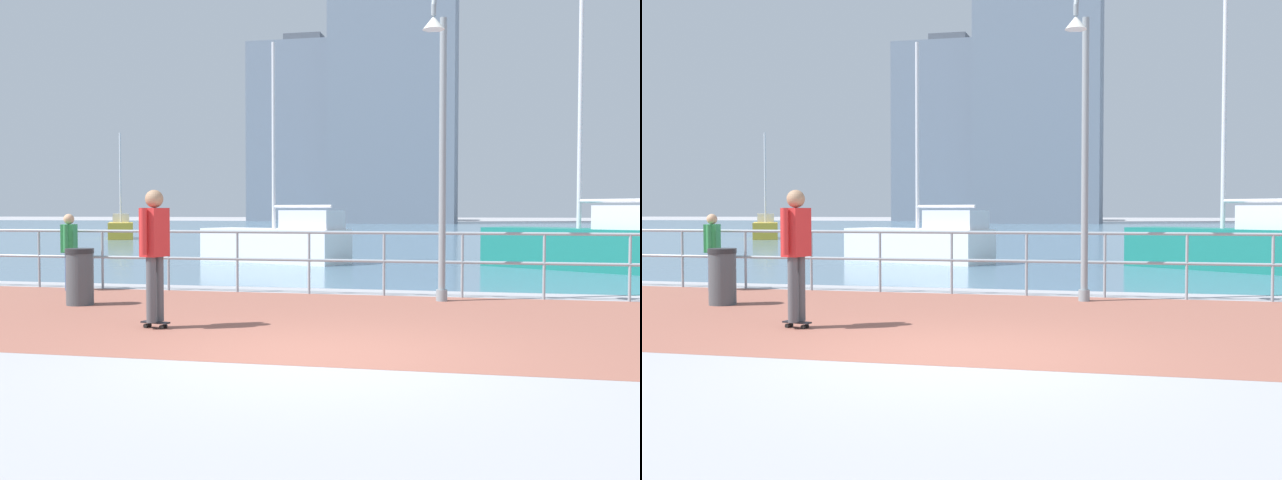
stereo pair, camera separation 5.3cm
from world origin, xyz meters
TOP-DOWN VIEW (x-y plane):
  - ground at (0.00, 40.00)m, footprint 220.00×220.00m
  - brick_paving at (0.00, 2.56)m, footprint 28.00×6.26m
  - harbor_water at (0.00, 50.69)m, footprint 180.00×88.00m
  - waterfront_railing at (-0.00, 5.69)m, footprint 25.25×0.06m
  - lamppost at (1.03, 4.93)m, footprint 0.41×0.80m
  - skateboarder at (-2.46, 1.33)m, footprint 0.41×0.56m
  - bystander at (-6.12, 5.34)m, footprint 0.32×0.55m
  - trash_bin at (-4.71, 3.31)m, footprint 0.46×0.46m
  - sailboat_navy at (-4.21, 13.70)m, footprint 4.87×3.09m
  - sailboat_blue at (4.38, 12.65)m, footprint 5.04×4.10m
  - sailboat_ivory at (-17.65, 29.80)m, footprint 2.98×4.25m
  - tower_glass at (-23.80, 100.19)m, footprint 13.70×16.42m
  - tower_beige at (-8.46, 82.25)m, footprint 14.43×12.97m

SIDE VIEW (x-z plane):
  - ground at x=0.00m, z-range 0.00..0.00m
  - harbor_water at x=0.00m, z-range 0.00..0.00m
  - brick_paving at x=0.00m, z-range 0.00..0.01m
  - trash_bin at x=-4.71m, z-range 0.00..0.93m
  - sailboat_ivory at x=-17.65m, z-range -2.34..3.44m
  - sailboat_navy at x=-4.21m, z-range -2.65..3.90m
  - sailboat_blue at x=4.38m, z-range -2.86..4.21m
  - waterfront_railing at x=0.00m, z-range 0.22..1.39m
  - bystander at x=-6.12m, z-range 0.12..1.60m
  - skateboarder at x=-2.46m, z-range 0.19..2.02m
  - lamppost at x=1.03m, z-range 0.29..5.68m
  - tower_glass at x=-23.80m, z-range -0.83..26.24m
  - tower_beige at x=-8.46m, z-range -0.83..45.78m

